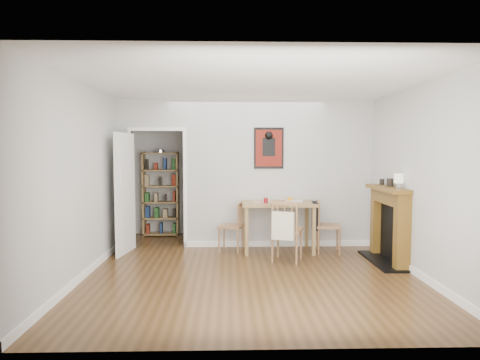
{
  "coord_description": "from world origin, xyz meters",
  "views": [
    {
      "loc": [
        -0.31,
        -6.16,
        1.71
      ],
      "look_at": [
        -0.12,
        0.6,
        1.24
      ],
      "focal_mm": 32.0,
      "sensor_mm": 36.0,
      "label": 1
    }
  ],
  "objects_px": {
    "chair_right": "(327,226)",
    "chair_left": "(231,227)",
    "dining_table": "(278,208)",
    "fireplace": "(390,222)",
    "orange_fruit": "(290,199)",
    "ceramic_jar_b": "(382,182)",
    "ceramic_jar_a": "(390,182)",
    "mantel_lamp": "(399,179)",
    "red_glass": "(266,200)",
    "bookshelf": "(161,194)",
    "notebook": "(294,201)",
    "chair_front": "(287,230)"
  },
  "relations": [
    {
      "from": "fireplace",
      "to": "red_glass",
      "type": "distance_m",
      "value": 1.97
    },
    {
      "from": "red_glass",
      "to": "ceramic_jar_b",
      "type": "height_order",
      "value": "ceramic_jar_b"
    },
    {
      "from": "bookshelf",
      "to": "ceramic_jar_b",
      "type": "bearing_deg",
      "value": -25.14
    },
    {
      "from": "dining_table",
      "to": "mantel_lamp",
      "type": "xyz_separation_m",
      "value": [
        1.63,
        -1.06,
        0.56
      ]
    },
    {
      "from": "mantel_lamp",
      "to": "notebook",
      "type": "bearing_deg",
      "value": 139.34
    },
    {
      "from": "chair_right",
      "to": "chair_left",
      "type": "bearing_deg",
      "value": 175.04
    },
    {
      "from": "bookshelf",
      "to": "orange_fruit",
      "type": "relative_size",
      "value": 20.77
    },
    {
      "from": "fireplace",
      "to": "mantel_lamp",
      "type": "bearing_deg",
      "value": -89.84
    },
    {
      "from": "bookshelf",
      "to": "red_glass",
      "type": "bearing_deg",
      "value": -37.79
    },
    {
      "from": "chair_left",
      "to": "mantel_lamp",
      "type": "bearing_deg",
      "value": -23.91
    },
    {
      "from": "chair_left",
      "to": "fireplace",
      "type": "height_order",
      "value": "fireplace"
    },
    {
      "from": "chair_left",
      "to": "orange_fruit",
      "type": "height_order",
      "value": "orange_fruit"
    },
    {
      "from": "dining_table",
      "to": "red_glass",
      "type": "distance_m",
      "value": 0.3
    },
    {
      "from": "ceramic_jar_a",
      "to": "chair_left",
      "type": "bearing_deg",
      "value": 163.89
    },
    {
      "from": "chair_left",
      "to": "notebook",
      "type": "bearing_deg",
      "value": 3.93
    },
    {
      "from": "fireplace",
      "to": "ceramic_jar_a",
      "type": "distance_m",
      "value": 0.61
    },
    {
      "from": "bookshelf",
      "to": "mantel_lamp",
      "type": "height_order",
      "value": "bookshelf"
    },
    {
      "from": "chair_right",
      "to": "ceramic_jar_a",
      "type": "relative_size",
      "value": 7.17
    },
    {
      "from": "bookshelf",
      "to": "ceramic_jar_a",
      "type": "relative_size",
      "value": 13.81
    },
    {
      "from": "bookshelf",
      "to": "orange_fruit",
      "type": "bearing_deg",
      "value": -28.04
    },
    {
      "from": "mantel_lamp",
      "to": "ceramic_jar_b",
      "type": "relative_size",
      "value": 2.29
    },
    {
      "from": "fireplace",
      "to": "notebook",
      "type": "bearing_deg",
      "value": 147.66
    },
    {
      "from": "ceramic_jar_a",
      "to": "orange_fruit",
      "type": "bearing_deg",
      "value": 150.78
    },
    {
      "from": "orange_fruit",
      "to": "red_glass",
      "type": "bearing_deg",
      "value": -150.24
    },
    {
      "from": "chair_front",
      "to": "ceramic_jar_a",
      "type": "height_order",
      "value": "ceramic_jar_a"
    },
    {
      "from": "chair_right",
      "to": "chair_front",
      "type": "bearing_deg",
      "value": -143.2
    },
    {
      "from": "notebook",
      "to": "ceramic_jar_a",
      "type": "bearing_deg",
      "value": -29.93
    },
    {
      "from": "chair_right",
      "to": "mantel_lamp",
      "type": "distance_m",
      "value": 1.5
    },
    {
      "from": "chair_front",
      "to": "chair_right",
      "type": "bearing_deg",
      "value": 36.8
    },
    {
      "from": "notebook",
      "to": "mantel_lamp",
      "type": "relative_size",
      "value": 1.34
    },
    {
      "from": "dining_table",
      "to": "ceramic_jar_b",
      "type": "bearing_deg",
      "value": -13.74
    },
    {
      "from": "chair_right",
      "to": "ceramic_jar_a",
      "type": "distance_m",
      "value": 1.26
    },
    {
      "from": "ceramic_jar_a",
      "to": "dining_table",
      "type": "bearing_deg",
      "value": 157.3
    },
    {
      "from": "fireplace",
      "to": "red_glass",
      "type": "bearing_deg",
      "value": 161.48
    },
    {
      "from": "dining_table",
      "to": "fireplace",
      "type": "bearing_deg",
      "value": -24.9
    },
    {
      "from": "dining_table",
      "to": "ceramic_jar_a",
      "type": "relative_size",
      "value": 10.06
    },
    {
      "from": "orange_fruit",
      "to": "ceramic_jar_b",
      "type": "xyz_separation_m",
      "value": [
        1.41,
        -0.51,
        0.33
      ]
    },
    {
      "from": "bookshelf",
      "to": "red_glass",
      "type": "height_order",
      "value": "bookshelf"
    },
    {
      "from": "chair_right",
      "to": "ceramic_jar_a",
      "type": "bearing_deg",
      "value": -34.28
    },
    {
      "from": "fireplace",
      "to": "dining_table",
      "type": "bearing_deg",
      "value": 155.1
    },
    {
      "from": "chair_front",
      "to": "orange_fruit",
      "type": "height_order",
      "value": "chair_front"
    },
    {
      "from": "red_glass",
      "to": "orange_fruit",
      "type": "xyz_separation_m",
      "value": [
        0.43,
        0.25,
        -0.0
      ]
    },
    {
      "from": "orange_fruit",
      "to": "ceramic_jar_a",
      "type": "relative_size",
      "value": 0.67
    },
    {
      "from": "bookshelf",
      "to": "fireplace",
      "type": "relative_size",
      "value": 1.35
    },
    {
      "from": "ceramic_jar_a",
      "to": "notebook",
      "type": "bearing_deg",
      "value": 150.07
    },
    {
      "from": "mantel_lamp",
      "to": "ceramic_jar_a",
      "type": "height_order",
      "value": "mantel_lamp"
    },
    {
      "from": "fireplace",
      "to": "ceramic_jar_b",
      "type": "bearing_deg",
      "value": 90.85
    },
    {
      "from": "red_glass",
      "to": "mantel_lamp",
      "type": "relative_size",
      "value": 0.42
    },
    {
      "from": "dining_table",
      "to": "ceramic_jar_a",
      "type": "xyz_separation_m",
      "value": [
        1.64,
        -0.69,
        0.48
      ]
    },
    {
      "from": "bookshelf",
      "to": "fireplace",
      "type": "bearing_deg",
      "value": -29.36
    }
  ]
}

